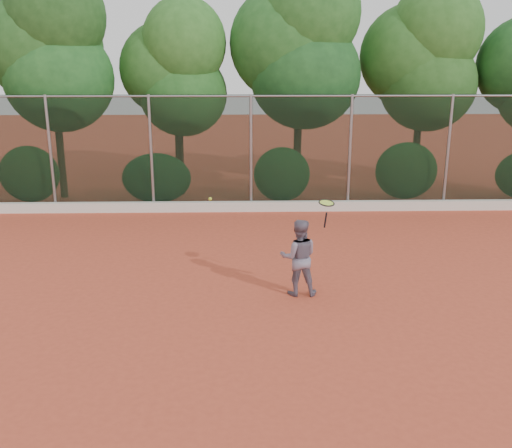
{
  "coord_description": "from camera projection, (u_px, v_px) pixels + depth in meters",
  "views": [
    {
      "loc": [
        -0.28,
        -10.12,
        4.43
      ],
      "look_at": [
        0.0,
        1.0,
        1.25
      ],
      "focal_mm": 40.0,
      "sensor_mm": 36.0,
      "label": 1
    }
  ],
  "objects": [
    {
      "name": "foliage_backdrop",
      "position": [
        233.0,
        62.0,
        18.36
      ],
      "size": [
        23.7,
        3.63,
        7.55
      ],
      "color": "#462D1B",
      "rests_on": "ground"
    },
    {
      "name": "tennis_ball_in_flight",
      "position": [
        210.0,
        199.0,
        11.09
      ],
      "size": [
        0.07,
        0.07,
        0.07
      ],
      "color": "#B5CB2E",
      "rests_on": "ground"
    },
    {
      "name": "concrete_curb",
      "position": [
        251.0,
        206.0,
        17.46
      ],
      "size": [
        24.0,
        0.2,
        0.3
      ],
      "primitive_type": "cube",
      "color": "silver",
      "rests_on": "ground"
    },
    {
      "name": "tennis_player",
      "position": [
        299.0,
        257.0,
        11.07
      ],
      "size": [
        0.75,
        0.59,
        1.52
      ],
      "primitive_type": "imported",
      "rotation": [
        0.0,
        0.0,
        3.12
      ],
      "color": "slate",
      "rests_on": "ground"
    },
    {
      "name": "ground",
      "position": [
        257.0,
        301.0,
        10.95
      ],
      "size": [
        80.0,
        80.0,
        0.0
      ],
      "primitive_type": "plane",
      "color": "#C64A2E",
      "rests_on": "ground"
    },
    {
      "name": "tennis_racket",
      "position": [
        326.0,
        205.0,
        10.7
      ],
      "size": [
        0.4,
        0.4,
        0.55
      ],
      "color": "black",
      "rests_on": "ground"
    },
    {
      "name": "chainlink_fence",
      "position": [
        251.0,
        150.0,
        17.17
      ],
      "size": [
        24.09,
        0.09,
        3.5
      ],
      "color": "black",
      "rests_on": "ground"
    }
  ]
}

